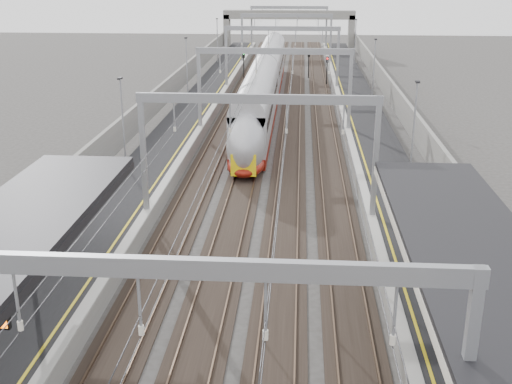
# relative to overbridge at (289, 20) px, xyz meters

# --- Properties ---
(platform_left) EXTENTS (4.00, 120.00, 1.00)m
(platform_left) POSITION_rel_overbridge_xyz_m (-8.00, -55.00, -4.81)
(platform_left) COLOR black
(platform_left) RESTS_ON ground
(platform_right) EXTENTS (4.00, 120.00, 1.00)m
(platform_right) POSITION_rel_overbridge_xyz_m (8.00, -55.00, -4.81)
(platform_right) COLOR black
(platform_right) RESTS_ON ground
(tracks) EXTENTS (11.40, 140.00, 0.20)m
(tracks) POSITION_rel_overbridge_xyz_m (0.00, -55.00, -5.26)
(tracks) COLOR black
(tracks) RESTS_ON ground
(overhead_line) EXTENTS (13.00, 140.00, 6.60)m
(overhead_line) POSITION_rel_overbridge_xyz_m (0.00, -48.38, 0.83)
(overhead_line) COLOR gray
(overhead_line) RESTS_ON platform_left
(overbridge) EXTENTS (22.00, 2.20, 6.90)m
(overbridge) POSITION_rel_overbridge_xyz_m (0.00, 0.00, 0.00)
(overbridge) COLOR slate
(overbridge) RESTS_ON ground
(wall_left) EXTENTS (0.30, 120.00, 3.20)m
(wall_left) POSITION_rel_overbridge_xyz_m (-11.20, -55.00, -3.71)
(wall_left) COLOR slate
(wall_left) RESTS_ON ground
(wall_right) EXTENTS (0.30, 120.00, 3.20)m
(wall_right) POSITION_rel_overbridge_xyz_m (11.20, -55.00, -3.71)
(wall_right) COLOR slate
(wall_right) RESTS_ON ground
(train) EXTENTS (2.72, 49.59, 4.30)m
(train) POSITION_rel_overbridge_xyz_m (-1.50, -47.28, -3.20)
(train) COLOR maroon
(train) RESTS_ON ground
(bench) EXTENTS (1.13, 1.84, 0.93)m
(bench) POSITION_rel_overbridge_xyz_m (8.76, -93.40, -3.75)
(bench) COLOR black
(bench) RESTS_ON platform_right
(signal_green) EXTENTS (0.32, 0.32, 3.48)m
(signal_green) POSITION_rel_overbridge_xyz_m (-5.20, -27.98, -2.89)
(signal_green) COLOR black
(signal_green) RESTS_ON ground
(signal_red_near) EXTENTS (0.32, 0.32, 3.48)m
(signal_red_near) POSITION_rel_overbridge_xyz_m (3.20, -26.36, -2.89)
(signal_red_near) COLOR black
(signal_red_near) RESTS_ON ground
(signal_red_far) EXTENTS (0.32, 0.32, 3.48)m
(signal_red_far) POSITION_rel_overbridge_xyz_m (5.40, -31.55, -2.89)
(signal_red_far) COLOR black
(signal_red_far) RESTS_ON ground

